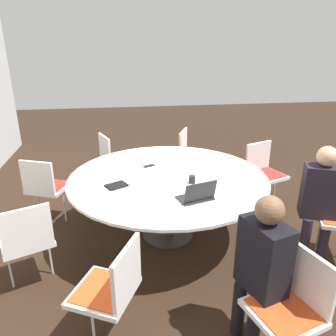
# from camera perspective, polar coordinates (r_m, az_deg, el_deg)

# --- Properties ---
(ground_plane) EXTENTS (16.00, 16.00, 0.00)m
(ground_plane) POSITION_cam_1_polar(r_m,az_deg,el_deg) (3.99, 0.00, -11.51)
(ground_plane) COLOR black
(conference_table) EXTENTS (2.20, 2.20, 0.76)m
(conference_table) POSITION_cam_1_polar(r_m,az_deg,el_deg) (3.67, 0.00, -2.60)
(conference_table) COLOR #333333
(conference_table) RESTS_ON ground_plane
(chair_0) EXTENTS (0.54, 0.53, 0.87)m
(chair_0) POSITION_cam_1_polar(r_m,az_deg,el_deg) (2.53, 20.75, -20.91)
(chair_0) COLOR white
(chair_0) RESTS_ON ground_plane
(chair_2) EXTENTS (0.55, 0.56, 0.87)m
(chair_2) POSITION_cam_1_polar(r_m,az_deg,el_deg) (4.65, 16.29, -0.19)
(chair_2) COLOR white
(chair_2) RESTS_ON ground_plane
(chair_3) EXTENTS (0.57, 0.56, 0.87)m
(chair_3) POSITION_cam_1_polar(r_m,az_deg,el_deg) (5.12, 3.99, 2.67)
(chair_3) COLOR white
(chair_3) RESTS_ON ground_plane
(chair_4) EXTENTS (0.56, 0.55, 0.87)m
(chair_4) POSITION_cam_1_polar(r_m,az_deg,el_deg) (4.99, -9.46, 1.91)
(chair_4) COLOR white
(chair_4) RESTS_ON ground_plane
(chair_5) EXTENTS (0.55, 0.56, 0.87)m
(chair_5) POSITION_cam_1_polar(r_m,az_deg,el_deg) (4.26, -20.60, -2.70)
(chair_5) COLOR white
(chair_5) RESTS_ON ground_plane
(chair_6) EXTENTS (0.56, 0.57, 0.87)m
(chair_6) POSITION_cam_1_polar(r_m,az_deg,el_deg) (3.25, -23.40, -10.99)
(chair_6) COLOR white
(chair_6) RESTS_ON ground_plane
(chair_7) EXTENTS (0.58, 0.57, 0.87)m
(chair_7) POSITION_cam_1_polar(r_m,az_deg,el_deg) (2.53, -9.79, -19.56)
(chair_7) COLOR white
(chair_7) RESTS_ON ground_plane
(person_0) EXTENTS (0.41, 0.33, 1.22)m
(person_0) POSITION_cam_1_polar(r_m,az_deg,el_deg) (2.49, 15.96, -15.33)
(person_0) COLOR black
(person_0) RESTS_ON ground_plane
(person_1) EXTENTS (0.34, 0.42, 1.22)m
(person_1) POSITION_cam_1_polar(r_m,az_deg,el_deg) (3.65, 25.03, -4.23)
(person_1) COLOR #231E28
(person_1) RESTS_ON ground_plane
(laptop) EXTENTS (0.31, 0.38, 0.21)m
(laptop) POSITION_cam_1_polar(r_m,az_deg,el_deg) (3.09, 5.11, -4.75)
(laptop) COLOR #232326
(laptop) RESTS_ON conference_table
(spiral_notebook) EXTENTS (0.23, 0.26, 0.02)m
(spiral_notebook) POSITION_cam_1_polar(r_m,az_deg,el_deg) (3.43, -8.96, -3.03)
(spiral_notebook) COLOR black
(spiral_notebook) RESTS_ON conference_table
(coffee_cup) EXTENTS (0.07, 0.07, 0.08)m
(coffee_cup) POSITION_cam_1_polar(r_m,az_deg,el_deg) (3.47, 4.22, -2.00)
(coffee_cup) COLOR black
(coffee_cup) RESTS_ON conference_table
(cell_phone) EXTENTS (0.12, 0.16, 0.01)m
(cell_phone) POSITION_cam_1_polar(r_m,az_deg,el_deg) (3.93, -3.35, 0.38)
(cell_phone) COLOR black
(cell_phone) RESTS_ON conference_table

